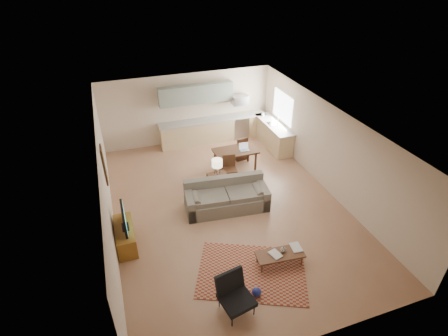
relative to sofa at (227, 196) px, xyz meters
name	(u,v)px	position (x,y,z in m)	size (l,w,h in m)	color
room	(228,167)	(0.05, 0.08, 0.92)	(9.00, 9.00, 9.00)	#94674C
kitchen_counter_back	(213,130)	(0.95, 4.26, 0.03)	(4.26, 0.64, 0.92)	tan
kitchen_counter_right	(273,135)	(2.98, 3.08, 0.03)	(0.64, 2.26, 0.92)	tan
kitchen_range	(239,126)	(2.05, 4.26, 0.02)	(0.62, 0.62, 0.90)	#A5A8AD
kitchen_microwave	(240,100)	(2.05, 4.28, 1.12)	(0.62, 0.40, 0.35)	#A5A8AD
upper_cabinets	(196,94)	(0.35, 4.41, 1.52)	(2.80, 0.34, 0.70)	gray
window_right	(283,107)	(3.28, 3.08, 1.12)	(0.02, 1.40, 1.05)	white
wall_art_left	(104,165)	(-3.16, 0.98, 1.12)	(0.06, 0.42, 1.10)	olive
triptych	(185,99)	(-0.05, 4.55, 1.32)	(1.70, 0.04, 0.50)	beige
rug	(252,272)	(-0.25, -2.49, -0.42)	(2.50, 1.73, 0.02)	maroon
sofa	(227,196)	(0.00, 0.00, 0.00)	(2.48, 1.08, 0.86)	#625C4F
coffee_table	(279,259)	(0.47, -2.47, -0.26)	(1.16, 0.46, 0.35)	#4F2E1C
book_a	(272,256)	(0.24, -2.49, -0.07)	(0.30, 0.35, 0.03)	#9B160B
book_b	(291,248)	(0.80, -2.41, -0.07)	(0.28, 0.36, 0.03)	navy
vase	(283,249)	(0.57, -2.43, -0.01)	(0.17, 0.17, 0.16)	black
armchair	(237,297)	(-0.96, -3.33, -0.01)	(0.74, 0.74, 0.85)	black
tv_credenza	(125,236)	(-2.95, -0.57, -0.15)	(0.47, 1.22, 0.56)	brown
tv	(124,219)	(-2.90, -0.57, 0.41)	(0.09, 0.94, 0.56)	black
console_table	(217,183)	(-0.01, 0.84, -0.10)	(0.57, 0.38, 0.66)	#382013
table_lamp	(217,167)	(-0.01, 0.84, 0.50)	(0.32, 0.32, 0.53)	beige
dining_table	(235,160)	(1.00, 1.96, -0.06)	(1.45, 0.83, 0.73)	#382013
dining_chair_near	(230,169)	(0.58, 1.32, 0.01)	(0.42, 0.44, 0.88)	#382013
dining_chair_far	(240,147)	(1.43, 2.59, 0.01)	(0.42, 0.45, 0.89)	#382013
laptop	(244,147)	(1.29, 1.86, 0.42)	(0.31, 0.23, 0.23)	#A5A8AD
soap_bottle	(263,114)	(2.88, 3.87, 0.58)	(0.10, 0.10, 0.19)	beige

